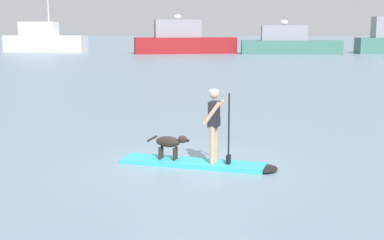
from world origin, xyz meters
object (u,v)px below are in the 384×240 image
person_paddler (215,120)px  moored_boat_starboard (183,41)px  moored_boat_far_starboard (44,40)px  dog (170,143)px  moored_boat_outer (289,43)px  paddleboard (202,164)px

person_paddler → moored_boat_starboard: (-0.58, 56.04, 0.46)m
moored_boat_far_starboard → moored_boat_starboard: (18.26, -4.28, 0.03)m
person_paddler → moored_boat_far_starboard: moored_boat_far_starboard is taller
dog → moored_boat_far_starboard: 62.58m
moored_boat_starboard → moored_boat_outer: bearing=-5.9°
paddleboard → dog: 0.91m
moored_boat_far_starboard → moored_boat_outer: (31.22, -5.61, -0.23)m
dog → moored_boat_starboard: 55.72m
person_paddler → dog: bearing=161.8°
moored_boat_starboard → moored_boat_outer: 13.03m
paddleboard → dog: dog is taller
dog → moored_boat_starboard: moored_boat_starboard is taller
person_paddler → dog: person_paddler is taller
dog → moored_boat_outer: (13.41, 54.37, 0.80)m
moored_boat_starboard → moored_boat_outer: moored_boat_starboard is taller
paddleboard → dog: bearing=161.8°
paddleboard → moored_boat_far_starboard: size_ratio=0.33×
person_paddler → moored_boat_far_starboard: 63.20m
paddleboard → moored_boat_outer: 56.08m
paddleboard → moored_boat_starboard: (-0.31, 55.95, 1.51)m
dog → moored_boat_starboard: (0.45, 55.71, 1.06)m
moored_boat_far_starboard → moored_boat_outer: size_ratio=0.91×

